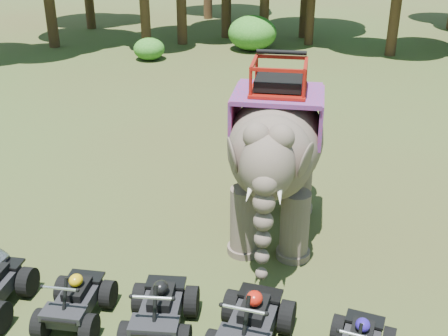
{
  "coord_description": "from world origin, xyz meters",
  "views": [
    {
      "loc": [
        2.64,
        -10.06,
        7.35
      ],
      "look_at": [
        0.0,
        1.2,
        1.9
      ],
      "focal_mm": 45.0,
      "sensor_mm": 36.0,
      "label": 1
    }
  ],
  "objects_px": {
    "atv_2": "(160,305)",
    "atv_1": "(74,295)",
    "elephant": "(276,150)",
    "atv_3": "(252,317)"
  },
  "relations": [
    {
      "from": "elephant",
      "to": "atv_1",
      "type": "distance_m",
      "value": 5.49
    },
    {
      "from": "elephant",
      "to": "atv_2",
      "type": "bearing_deg",
      "value": -113.55
    },
    {
      "from": "elephant",
      "to": "atv_3",
      "type": "height_order",
      "value": "elephant"
    },
    {
      "from": "elephant",
      "to": "atv_2",
      "type": "distance_m",
      "value": 4.65
    },
    {
      "from": "elephant",
      "to": "atv_3",
      "type": "bearing_deg",
      "value": -90.41
    },
    {
      "from": "atv_2",
      "to": "atv_1",
      "type": "bearing_deg",
      "value": 173.49
    },
    {
      "from": "elephant",
      "to": "atv_3",
      "type": "relative_size",
      "value": 2.83
    },
    {
      "from": "atv_2",
      "to": "atv_3",
      "type": "relative_size",
      "value": 0.95
    },
    {
      "from": "atv_2",
      "to": "atv_3",
      "type": "height_order",
      "value": "atv_3"
    },
    {
      "from": "atv_1",
      "to": "atv_2",
      "type": "distance_m",
      "value": 1.7
    }
  ]
}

